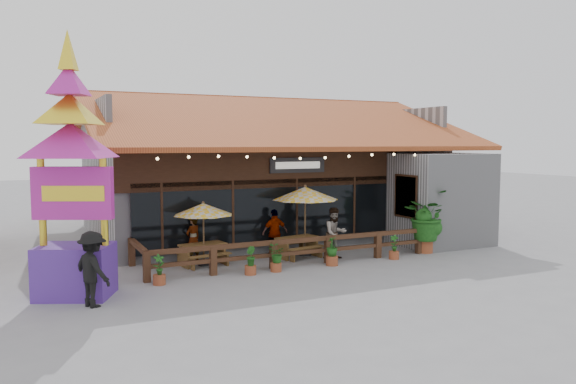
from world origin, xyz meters
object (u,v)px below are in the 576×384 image
umbrella_right (305,194)px  tropical_plant (425,216)px  picnic_table_right (297,244)px  thai_sign_tower (71,147)px  picnic_table_left (203,251)px  pedestrian (93,269)px  umbrella_left (203,210)px

umbrella_right → tropical_plant: bearing=-19.2°
picnic_table_right → thai_sign_tower: (-7.48, -2.04, 3.42)m
umbrella_right → picnic_table_left: size_ratio=1.80×
umbrella_right → picnic_table_left: (-3.80, -0.02, -1.73)m
pedestrian → picnic_table_left: bearing=-75.0°
umbrella_right → thai_sign_tower: bearing=-164.1°
picnic_table_left → picnic_table_right: 3.37m
picnic_table_left → pedestrian: size_ratio=0.90×
umbrella_right → pedestrian: bearing=-155.9°
picnic_table_left → umbrella_left: bearing=-42.7°
picnic_table_left → picnic_table_right: (3.37, -0.20, 0.01)m
picnic_table_left → tropical_plant: size_ratio=0.72×
picnic_table_left → picnic_table_right: bearing=-3.4°
umbrella_left → picnic_table_left: 1.36m
picnic_table_right → tropical_plant: 4.86m
umbrella_right → picnic_table_right: 1.79m
picnic_table_right → tropical_plant: size_ratio=0.75×
umbrella_right → picnic_table_right: size_ratio=1.73×
picnic_table_left → thai_sign_tower: size_ratio=0.23×
umbrella_left → tropical_plant: size_ratio=0.91×
umbrella_right → tropical_plant: umbrella_right is taller
picnic_table_left → tropical_plant: 8.17m
umbrella_left → picnic_table_right: size_ratio=1.22×
tropical_plant → thai_sign_tower: bearing=-176.2°
picnic_table_left → tropical_plant: bearing=-10.2°
umbrella_right → picnic_table_left: bearing=-179.7°
thai_sign_tower → pedestrian: bearing=-74.9°
umbrella_right → thai_sign_tower: thai_sign_tower is taller
picnic_table_right → tropical_plant: tropical_plant is taller
picnic_table_left → thai_sign_tower: thai_sign_tower is taller
tropical_plant → picnic_table_left: bearing=169.8°
thai_sign_tower → pedestrian: (0.31, -1.14, -2.97)m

